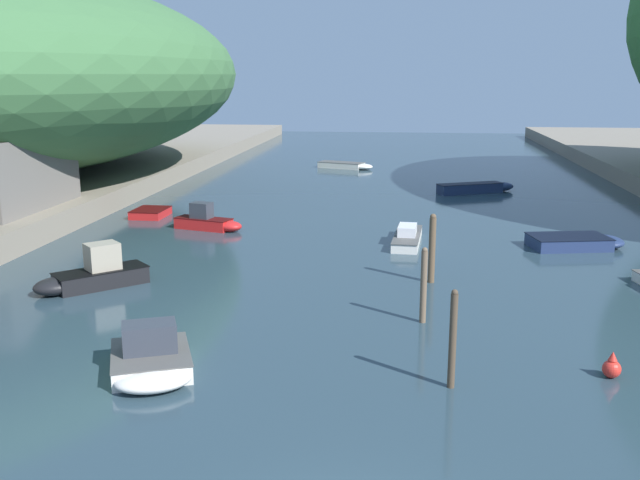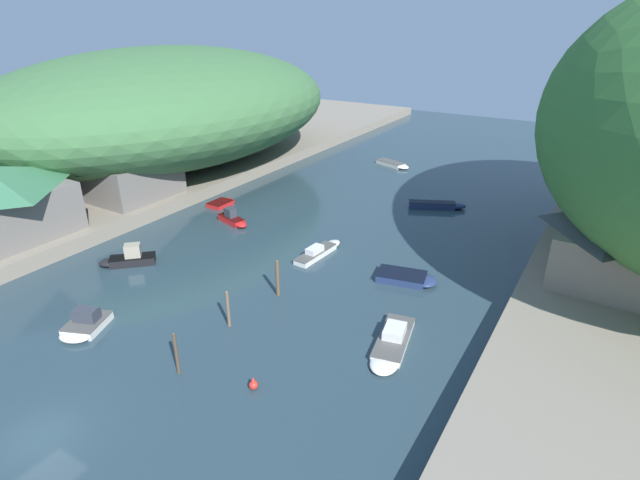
% 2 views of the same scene
% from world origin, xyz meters
% --- Properties ---
extents(water_surface, '(130.00, 130.00, 0.00)m').
position_xyz_m(water_surface, '(0.00, 30.00, 0.00)').
color(water_surface, '#283D47').
rests_on(water_surface, ground).
extents(left_bank, '(22.00, 120.00, 1.29)m').
position_xyz_m(left_bank, '(-27.95, 30.00, 0.64)').
color(left_bank, gray).
rests_on(left_bank, ground).
extents(hillside_left, '(34.92, 48.89, 14.02)m').
position_xyz_m(hillside_left, '(-29.05, 36.54, 8.30)').
color(hillside_left, '#3D6B3D').
rests_on(hillside_left, left_bank).
extents(boathouse_shed, '(6.64, 9.03, 4.89)m').
position_xyz_m(boathouse_shed, '(-21.20, 23.98, 3.80)').
color(boathouse_shed, slate).
rests_on(boathouse_shed, left_bank).
extents(right_bank_cottage, '(6.75, 8.57, 5.68)m').
position_xyz_m(right_bank_cottage, '(21.70, 29.43, 4.23)').
color(right_bank_cottage, gray).
rests_on(right_bank_cottage, right_bank).
extents(boat_moored_right, '(2.93, 6.37, 1.02)m').
position_xyz_m(boat_moored_right, '(11.66, 15.57, 0.31)').
color(boat_moored_right, silver).
rests_on(boat_moored_right, water_surface).
extents(boat_cabin_cruiser, '(3.26, 3.97, 1.38)m').
position_xyz_m(boat_cabin_cruiser, '(-6.17, 6.85, 0.41)').
color(boat_cabin_cruiser, silver).
rests_on(boat_cabin_cruiser, water_surface).
extents(boat_mid_channel, '(5.91, 3.58, 0.71)m').
position_xyz_m(boat_mid_channel, '(6.07, 40.49, 0.35)').
color(boat_mid_channel, navy).
rests_on(boat_mid_channel, water_surface).
extents(boat_near_quay, '(4.08, 2.14, 1.46)m').
position_xyz_m(boat_near_quay, '(-9.79, 25.91, 0.44)').
color(boat_near_quay, red).
rests_on(boat_near_quay, water_surface).
extents(boat_red_skiff, '(4.12, 4.05, 1.76)m').
position_xyz_m(boat_red_skiff, '(-11.46, 14.61, 0.53)').
color(boat_red_skiff, black).
rests_on(boat_red_skiff, water_surface).
extents(boat_yellow_tender, '(4.92, 3.02, 0.61)m').
position_xyz_m(boat_yellow_tender, '(9.37, 23.98, 0.30)').
color(boat_yellow_tender, navy).
rests_on(boat_yellow_tender, water_surface).
extents(boat_white_cruiser, '(5.33, 3.19, 0.55)m').
position_xyz_m(boat_white_cruiser, '(-4.43, 52.77, 0.27)').
color(boat_white_cruiser, silver).
rests_on(boat_white_cruiser, water_surface).
extents(boat_small_dinghy, '(1.91, 3.06, 0.47)m').
position_xyz_m(boat_small_dinghy, '(-14.25, 29.37, 0.23)').
color(boat_small_dinghy, red).
rests_on(boat_small_dinghy, water_surface).
extents(boat_far_right_bank, '(1.61, 5.84, 0.96)m').
position_xyz_m(boat_far_right_bank, '(1.03, 24.47, 0.31)').
color(boat_far_right_bank, silver).
rests_on(boat_far_right_bank, water_surface).
extents(mooring_post_nearest, '(0.20, 0.20, 2.77)m').
position_xyz_m(mooring_post_nearest, '(2.19, 6.99, 1.39)').
color(mooring_post_nearest, '#4C3D2D').
rests_on(mooring_post_nearest, water_surface).
extents(mooring_post_second, '(0.22, 0.22, 2.64)m').
position_xyz_m(mooring_post_second, '(1.53, 12.16, 1.33)').
color(mooring_post_second, brown).
rests_on(mooring_post_second, water_surface).
extents(mooring_post_middle, '(0.28, 0.28, 2.85)m').
position_xyz_m(mooring_post_middle, '(1.96, 17.07, 1.43)').
color(mooring_post_middle, brown).
rests_on(mooring_post_middle, water_surface).
extents(channel_buoy_near, '(0.51, 0.51, 0.77)m').
position_xyz_m(channel_buoy_near, '(6.69, 8.18, 0.30)').
color(channel_buoy_near, red).
rests_on(channel_buoy_near, water_surface).
extents(person_on_quay, '(0.23, 0.38, 1.69)m').
position_xyz_m(person_on_quay, '(-19.05, 14.19, 2.27)').
color(person_on_quay, '#282D3D').
rests_on(person_on_quay, left_bank).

